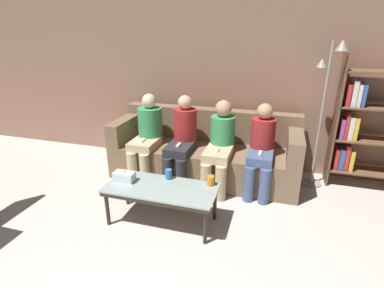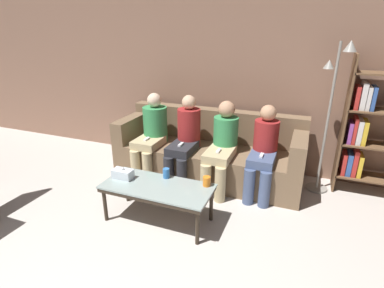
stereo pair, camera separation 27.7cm
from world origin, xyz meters
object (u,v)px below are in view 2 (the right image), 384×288
at_px(coffee_table, 157,189).
at_px(tissue_box, 123,174).
at_px(cup_near_left, 166,173).
at_px(seated_person_left_end, 152,132).
at_px(couch, 209,153).
at_px(seated_person_mid_right, 222,144).
at_px(cup_near_right, 207,181).
at_px(standing_lamp, 332,104).
at_px(seated_person_mid_left, 185,138).
at_px(seated_person_right_end, 264,149).
at_px(bookshelf, 376,131).

relative_size(coffee_table, tissue_box, 5.20).
bearing_deg(cup_near_left, seated_person_left_end, 127.02).
bearing_deg(coffee_table, couch, 82.67).
height_order(seated_person_left_end, seated_person_mid_right, seated_person_left_end).
relative_size(cup_near_left, cup_near_right, 1.06).
xyz_separation_m(standing_lamp, seated_person_mid_left, (-1.69, -0.36, -0.52)).
bearing_deg(seated_person_left_end, standing_lamp, 8.99).
xyz_separation_m(standing_lamp, seated_person_left_end, (-2.19, -0.35, -0.51)).
distance_m(cup_near_right, seated_person_right_end, 0.92).
height_order(cup_near_left, seated_person_right_end, seated_person_right_end).
xyz_separation_m(seated_person_mid_right, seated_person_right_end, (0.50, 0.02, -0.01)).
height_order(bookshelf, standing_lamp, standing_lamp).
height_order(seated_person_mid_right, seated_person_right_end, seated_person_mid_right).
relative_size(couch, cup_near_right, 24.30).
distance_m(tissue_box, seated_person_mid_right, 1.27).
relative_size(seated_person_left_end, seated_person_right_end, 1.03).
height_order(couch, coffee_table, couch).
height_order(standing_lamp, seated_person_right_end, standing_lamp).
bearing_deg(tissue_box, cup_near_left, 22.67).
distance_m(tissue_box, standing_lamp, 2.50).
bearing_deg(cup_near_right, cup_near_left, 179.07).
xyz_separation_m(bookshelf, standing_lamp, (-0.52, -0.14, 0.31)).
height_order(tissue_box, standing_lamp, standing_lamp).
height_order(coffee_table, seated_person_right_end, seated_person_right_end).
distance_m(standing_lamp, seated_person_right_end, 0.94).
bearing_deg(coffee_table, seated_person_mid_left, 95.57).
relative_size(cup_near_right, seated_person_mid_left, 0.09).
bearing_deg(bookshelf, couch, -171.99).
xyz_separation_m(cup_near_right, seated_person_mid_right, (-0.07, 0.79, 0.12)).
bearing_deg(seated_person_left_end, cup_near_left, -52.98).
xyz_separation_m(tissue_box, bookshelf, (2.54, 1.48, 0.34)).
bearing_deg(tissue_box, seated_person_mid_right, 49.14).
relative_size(standing_lamp, seated_person_left_end, 1.62).
relative_size(bookshelf, seated_person_mid_right, 1.52).
relative_size(cup_near_left, standing_lamp, 0.06).
relative_size(tissue_box, seated_person_mid_right, 0.20).
height_order(coffee_table, standing_lamp, standing_lamp).
height_order(coffee_table, seated_person_mid_left, seated_person_mid_left).
relative_size(seated_person_mid_right, seated_person_right_end, 1.01).
distance_m(cup_near_left, seated_person_left_end, 1.02).
relative_size(seated_person_mid_left, seated_person_mid_right, 1.03).
bearing_deg(couch, bookshelf, 8.01).
xyz_separation_m(couch, seated_person_right_end, (0.76, -0.23, 0.26)).
bearing_deg(standing_lamp, seated_person_mid_left, -167.80).
bearing_deg(bookshelf, seated_person_mid_left, -167.09).
bearing_deg(seated_person_right_end, standing_lamp, 28.01).
height_order(bookshelf, seated_person_mid_right, bookshelf).
xyz_separation_m(cup_near_right, tissue_box, (-0.90, -0.17, 0.00)).
xyz_separation_m(couch, seated_person_left_end, (-0.76, -0.21, 0.28)).
bearing_deg(seated_person_mid_right, cup_near_left, -117.07).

